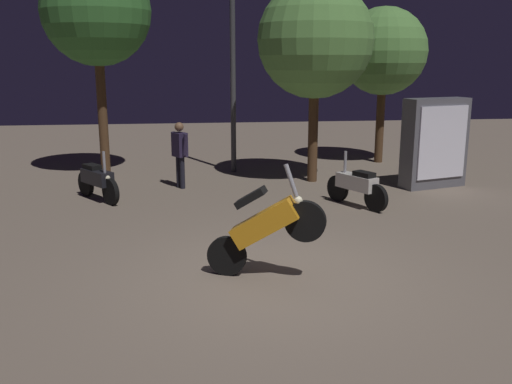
{
  "coord_description": "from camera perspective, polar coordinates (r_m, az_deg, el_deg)",
  "views": [
    {
      "loc": [
        -1.24,
        -7.27,
        2.96
      ],
      "look_at": [
        -0.21,
        1.01,
        1.0
      ],
      "focal_mm": 39.5,
      "sensor_mm": 36.0,
      "label": 1
    }
  ],
  "objects": [
    {
      "name": "ground_plane",
      "position": [
        7.94,
        2.4,
        -8.66
      ],
      "size": [
        40.0,
        40.0,
        0.0
      ],
      "primitive_type": "plane",
      "color": "#756656"
    },
    {
      "name": "motorcycle_white_parked_left",
      "position": [
        11.77,
        10.15,
        0.64
      ],
      "size": [
        0.87,
        1.51,
        1.11
      ],
      "rotation": [
        0.0,
        0.0,
        2.06
      ],
      "color": "black",
      "rests_on": "ground_plane"
    },
    {
      "name": "person_rider_beside",
      "position": [
        13.3,
        -7.73,
        4.28
      ],
      "size": [
        0.42,
        0.61,
        1.56
      ],
      "rotation": [
        0.0,
        0.0,
        3.69
      ],
      "color": "black",
      "rests_on": "ground_plane"
    },
    {
      "name": "streetlamp_near",
      "position": [
        15.05,
        -2.39,
        15.52
      ],
      "size": [
        0.36,
        0.36,
        5.71
      ],
      "color": "#38383D",
      "rests_on": "ground_plane"
    },
    {
      "name": "kiosk_billboard",
      "position": [
        13.95,
        17.67,
        4.74
      ],
      "size": [
        1.68,
        0.93,
        2.1
      ],
      "rotation": [
        0.0,
        0.0,
        3.42
      ],
      "color": "#595960",
      "rests_on": "ground_plane"
    },
    {
      "name": "motorcycle_black_parked_right",
      "position": [
        12.56,
        -15.78,
        1.14
      ],
      "size": [
        1.06,
        1.4,
        1.11
      ],
      "rotation": [
        0.0,
        0.0,
        5.34
      ],
      "color": "black",
      "rests_on": "ground_plane"
    },
    {
      "name": "tree_center_bg",
      "position": [
        16.91,
        12.79,
        13.67
      ],
      "size": [
        2.48,
        2.48,
        4.44
      ],
      "color": "#4C331E",
      "rests_on": "ground_plane"
    },
    {
      "name": "tree_right_bg",
      "position": [
        13.88,
        6.01,
        15.03
      ],
      "size": [
        2.77,
        2.77,
        4.81
      ],
      "color": "#4C331E",
      "rests_on": "ground_plane"
    },
    {
      "name": "tree_left_bg",
      "position": [
        15.08,
        -15.88,
        17.15
      ],
      "size": [
        2.69,
        2.69,
        5.49
      ],
      "color": "#4C331E",
      "rests_on": "ground_plane"
    },
    {
      "name": "motorcycle_orange_foreground",
      "position": [
        7.68,
        0.9,
        -3.55
      ],
      "size": [
        1.58,
        0.69,
        1.63
      ],
      "rotation": [
        0.0,
        0.0,
        -0.37
      ],
      "color": "black",
      "rests_on": "ground_plane"
    }
  ]
}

